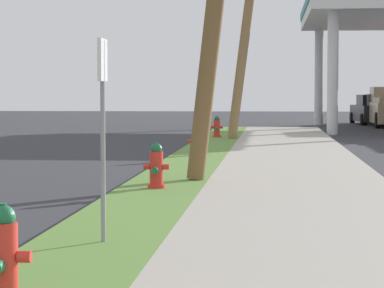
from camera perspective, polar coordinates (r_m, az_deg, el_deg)
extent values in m
cylinder|color=red|center=(6.92, -11.77, -7.32)|extent=(0.22, 0.22, 0.60)
sphere|color=#196038|center=(6.87, -11.80, -4.53)|extent=(0.19, 0.19, 0.19)
cylinder|color=#196038|center=(6.86, -11.81, -3.87)|extent=(0.06, 0.06, 0.05)
cylinder|color=red|center=(6.87, -10.49, -6.98)|extent=(0.10, 0.09, 0.09)
cylinder|color=red|center=(14.90, -2.25, -2.66)|extent=(0.29, 0.29, 0.06)
cylinder|color=red|center=(14.87, -2.25, -1.62)|extent=(0.22, 0.22, 0.60)
sphere|color=#196038|center=(14.85, -2.25, -0.32)|extent=(0.19, 0.19, 0.19)
cylinder|color=#196038|center=(14.84, -2.25, -0.01)|extent=(0.06, 0.06, 0.05)
cylinder|color=red|center=(14.89, -2.86, -1.44)|extent=(0.10, 0.09, 0.09)
cylinder|color=red|center=(14.85, -1.64, -1.45)|extent=(0.10, 0.09, 0.09)
cylinder|color=#196038|center=(14.70, -2.33, -1.69)|extent=(0.11, 0.12, 0.11)
cylinder|color=red|center=(22.65, 0.28, -0.63)|extent=(0.29, 0.29, 0.06)
cylinder|color=red|center=(22.63, 0.28, 0.05)|extent=(0.22, 0.22, 0.60)
sphere|color=#196038|center=(22.62, 0.28, 0.91)|extent=(0.19, 0.19, 0.19)
cylinder|color=#196038|center=(22.61, 0.28, 1.11)|extent=(0.06, 0.06, 0.05)
cylinder|color=red|center=(22.64, -0.12, 0.17)|extent=(0.10, 0.09, 0.09)
cylinder|color=red|center=(22.62, 0.68, 0.17)|extent=(0.10, 0.09, 0.09)
cylinder|color=#196038|center=(22.46, 0.24, 0.02)|extent=(0.11, 0.12, 0.11)
cylinder|color=red|center=(31.89, 1.57, 0.49)|extent=(0.29, 0.29, 0.06)
cylinder|color=red|center=(31.88, 1.57, 0.98)|extent=(0.22, 0.22, 0.60)
sphere|color=#196038|center=(31.87, 1.57, 1.59)|extent=(0.19, 0.19, 0.19)
cylinder|color=#196038|center=(31.87, 1.57, 1.73)|extent=(0.06, 0.06, 0.05)
cylinder|color=red|center=(31.89, 1.28, 1.06)|extent=(0.10, 0.09, 0.09)
cylinder|color=red|center=(31.87, 1.86, 1.06)|extent=(0.10, 0.09, 0.09)
cylinder|color=#196038|center=(31.71, 1.55, 0.96)|extent=(0.11, 0.12, 0.11)
cylinder|color=gray|center=(9.50, -5.62, 0.14)|extent=(0.05, 0.05, 2.10)
cube|color=white|center=(9.49, -5.65, 5.27)|extent=(0.04, 0.36, 0.44)
cylinder|color=silver|center=(36.55, 8.84, 4.43)|extent=(0.44, 0.44, 4.92)
cylinder|color=silver|center=(47.35, 7.97, 4.16)|extent=(0.44, 0.44, 4.92)
cube|color=#47474C|center=(47.58, 11.36, 2.12)|extent=(0.70, 1.10, 1.60)
cube|color=black|center=(49.18, 11.35, 1.91)|extent=(2.15, 4.62, 0.85)
cube|color=black|center=(48.95, 11.40, 2.73)|extent=(1.75, 2.14, 0.56)
cylinder|color=black|center=(50.72, 10.03, 1.63)|extent=(0.26, 0.61, 0.60)
cylinder|color=black|center=(51.02, 11.94, 1.62)|extent=(0.26, 0.61, 0.60)
cylinder|color=black|center=(47.37, 10.69, 1.52)|extent=(0.26, 0.61, 0.60)
cylinder|color=black|center=(47.70, 11.03, 1.62)|extent=(0.22, 0.76, 0.76)
cylinder|color=black|center=(43.43, 11.58, 1.46)|extent=(0.22, 0.76, 0.76)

